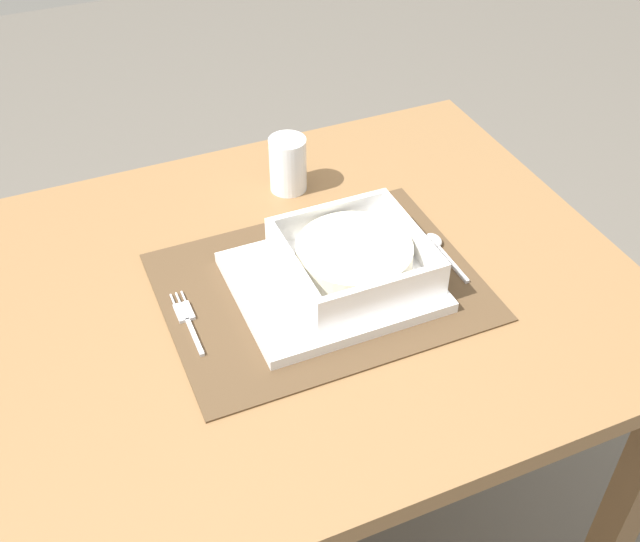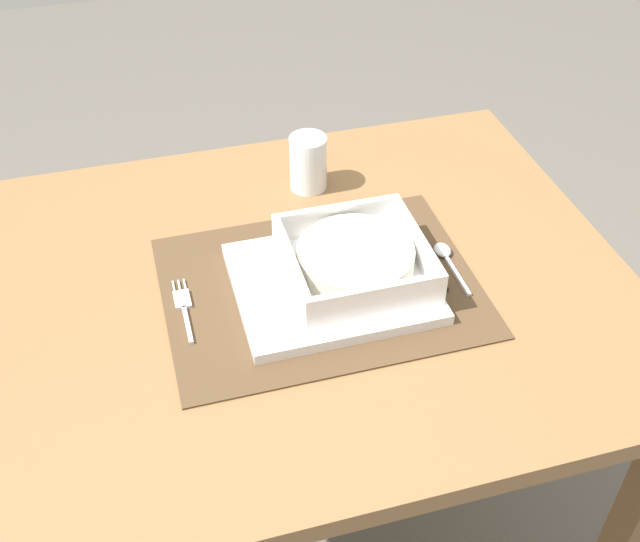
% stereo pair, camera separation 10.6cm
% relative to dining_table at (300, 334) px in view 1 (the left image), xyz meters
% --- Properties ---
extents(dining_table, '(0.93, 0.75, 0.72)m').
position_rel_dining_table_xyz_m(dining_table, '(0.00, 0.00, 0.00)').
color(dining_table, brown).
rests_on(dining_table, ground).
extents(placemat, '(0.43, 0.33, 0.00)m').
position_rel_dining_table_xyz_m(placemat, '(0.02, -0.02, 0.11)').
color(placemat, '#4C3823').
rests_on(placemat, dining_table).
extents(serving_plate, '(0.27, 0.23, 0.02)m').
position_rel_dining_table_xyz_m(serving_plate, '(0.04, -0.03, 0.11)').
color(serving_plate, white).
rests_on(serving_plate, placemat).
extents(porridge_bowl, '(0.19, 0.19, 0.05)m').
position_rel_dining_table_xyz_m(porridge_bowl, '(0.07, -0.03, 0.15)').
color(porridge_bowl, white).
rests_on(porridge_bowl, serving_plate).
extents(fork, '(0.02, 0.13, 0.00)m').
position_rel_dining_table_xyz_m(fork, '(-0.17, -0.01, 0.11)').
color(fork, silver).
rests_on(fork, placemat).
extents(spoon, '(0.02, 0.11, 0.01)m').
position_rel_dining_table_xyz_m(spoon, '(0.21, -0.01, 0.11)').
color(spoon, silver).
rests_on(spoon, placemat).
extents(butter_knife, '(0.01, 0.13, 0.01)m').
position_rel_dining_table_xyz_m(butter_knife, '(0.18, -0.02, 0.11)').
color(butter_knife, black).
rests_on(butter_knife, placemat).
extents(drinking_glass, '(0.06, 0.06, 0.09)m').
position_rel_dining_table_xyz_m(drinking_glass, '(0.07, 0.22, 0.14)').
color(drinking_glass, white).
rests_on(drinking_glass, dining_table).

